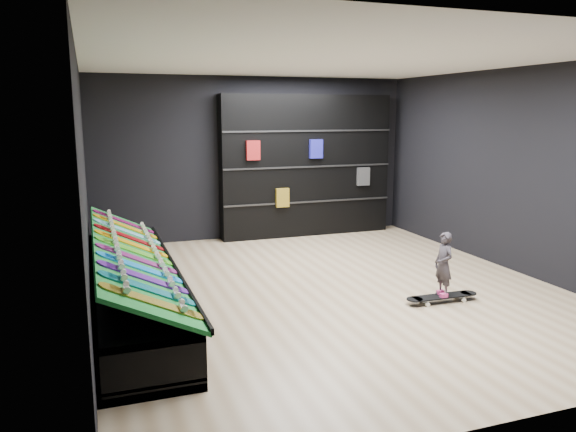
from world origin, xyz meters
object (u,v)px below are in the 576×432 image
object	(u,v)px
child	(443,277)
back_shelving	(306,166)
floor_skateboard	(442,299)
display_rack	(132,291)

from	to	relation	value
child	back_shelving	bearing A→B (deg)	-178.16
back_shelving	floor_skateboard	bearing A→B (deg)	-87.90
display_rack	floor_skateboard	xyz separation A→B (m)	(3.69, -0.97, -0.20)
display_rack	floor_skateboard	world-z (taller)	display_rack
display_rack	floor_skateboard	distance (m)	3.82
back_shelving	child	bearing A→B (deg)	-87.90
floor_skateboard	child	size ratio (longest dim) A/B	2.01
back_shelving	floor_skateboard	distance (m)	4.48
back_shelving	floor_skateboard	world-z (taller)	back_shelving
floor_skateboard	child	xyz separation A→B (m)	(0.00, 0.00, 0.29)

